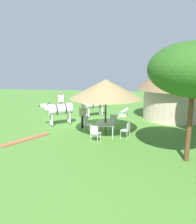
{
  "coord_description": "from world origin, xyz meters",
  "views": [
    {
      "loc": [
        14.43,
        2.13,
        4.06
      ],
      "look_at": [
        0.8,
        0.34,
        1.0
      ],
      "focal_mm": 35.78,
      "sensor_mm": 36.0,
      "label": 1
    }
  ],
  "objects_px": {
    "guest_beside_umbrella": "(83,113)",
    "shade_umbrella": "(106,89)",
    "patio_chair_near_hut": "(127,129)",
    "zebra_nearest_camera": "(59,109)",
    "zebra_by_umbrella": "(94,104)",
    "patio_dining_table": "(105,124)",
    "standing_watcher": "(61,100)",
    "patio_chair_west_end": "(87,123)",
    "patio_chair_near_lawn": "(113,121)",
    "acacia_tree_left_background": "(194,70)",
    "striped_lounge_chair": "(123,113)",
    "patio_chair_east_end": "(95,132)",
    "thatched_hut": "(174,85)"
  },
  "relations": [
    {
      "from": "patio_dining_table",
      "to": "guest_beside_umbrella",
      "type": "xyz_separation_m",
      "value": [
        -1.28,
        -1.56,
        0.26
      ]
    },
    {
      "from": "thatched_hut",
      "to": "guest_beside_umbrella",
      "type": "relative_size",
      "value": 3.4
    },
    {
      "from": "patio_chair_east_end",
      "to": "zebra_nearest_camera",
      "type": "height_order",
      "value": "zebra_nearest_camera"
    },
    {
      "from": "shade_umbrella",
      "to": "patio_chair_near_lawn",
      "type": "xyz_separation_m",
      "value": [
        -1.23,
        0.33,
        -2.13
      ]
    },
    {
      "from": "guest_beside_umbrella",
      "to": "zebra_nearest_camera",
      "type": "distance_m",
      "value": 1.71
    },
    {
      "from": "patio_chair_near_hut",
      "to": "zebra_nearest_camera",
      "type": "distance_m",
      "value": 4.92
    },
    {
      "from": "acacia_tree_left_background",
      "to": "guest_beside_umbrella",
      "type": "bearing_deg",
      "value": -128.84
    },
    {
      "from": "patio_chair_east_end",
      "to": "acacia_tree_left_background",
      "type": "distance_m",
      "value": 5.57
    },
    {
      "from": "thatched_hut",
      "to": "patio_chair_east_end",
      "type": "distance_m",
      "value": 7.77
    },
    {
      "from": "thatched_hut",
      "to": "guest_beside_umbrella",
      "type": "bearing_deg",
      "value": -62.03
    },
    {
      "from": "patio_chair_near_lawn",
      "to": "patio_chair_east_end",
      "type": "bearing_deg",
      "value": 87.85
    },
    {
      "from": "patio_chair_east_end",
      "to": "shade_umbrella",
      "type": "bearing_deg",
      "value": 90.0
    },
    {
      "from": "shade_umbrella",
      "to": "guest_beside_umbrella",
      "type": "distance_m",
      "value": 2.65
    },
    {
      "from": "acacia_tree_left_background",
      "to": "zebra_by_umbrella",
      "type": "bearing_deg",
      "value": -145.56
    },
    {
      "from": "guest_beside_umbrella",
      "to": "shade_umbrella",
      "type": "bearing_deg",
      "value": -87.42
    },
    {
      "from": "thatched_hut",
      "to": "zebra_nearest_camera",
      "type": "bearing_deg",
      "value": -70.09
    },
    {
      "from": "shade_umbrella",
      "to": "striped_lounge_chair",
      "type": "xyz_separation_m",
      "value": [
        -4.81,
        0.86,
        -2.4
      ]
    },
    {
      "from": "guest_beside_umbrella",
      "to": "zebra_by_umbrella",
      "type": "distance_m",
      "value": 3.11
    },
    {
      "from": "patio_chair_west_end",
      "to": "standing_watcher",
      "type": "relative_size",
      "value": 0.52
    },
    {
      "from": "patio_chair_near_hut",
      "to": "guest_beside_umbrella",
      "type": "relative_size",
      "value": 0.58
    },
    {
      "from": "patio_chair_near_lawn",
      "to": "zebra_by_umbrella",
      "type": "relative_size",
      "value": 0.48
    },
    {
      "from": "guest_beside_umbrella",
      "to": "zebra_by_umbrella",
      "type": "height_order",
      "value": "guest_beside_umbrella"
    },
    {
      "from": "patio_chair_near_lawn",
      "to": "zebra_by_umbrella",
      "type": "height_order",
      "value": "zebra_by_umbrella"
    },
    {
      "from": "guest_beside_umbrella",
      "to": "zebra_nearest_camera",
      "type": "bearing_deg",
      "value": 117.63
    },
    {
      "from": "shade_umbrella",
      "to": "patio_chair_west_end",
      "type": "xyz_separation_m",
      "value": [
        -0.54,
        -1.15,
        -2.13
      ]
    },
    {
      "from": "patio_dining_table",
      "to": "standing_watcher",
      "type": "height_order",
      "value": "standing_watcher"
    },
    {
      "from": "patio_chair_near_lawn",
      "to": "striped_lounge_chair",
      "type": "distance_m",
      "value": 3.64
    },
    {
      "from": "standing_watcher",
      "to": "zebra_by_umbrella",
      "type": "xyz_separation_m",
      "value": [
        1.05,
        2.91,
        -0.07
      ]
    },
    {
      "from": "patio_chair_west_end",
      "to": "zebra_nearest_camera",
      "type": "relative_size",
      "value": 0.46
    },
    {
      "from": "patio_dining_table",
      "to": "acacia_tree_left_background",
      "type": "bearing_deg",
      "value": 51.37
    },
    {
      "from": "patio_chair_near_lawn",
      "to": "zebra_by_umbrella",
      "type": "xyz_separation_m",
      "value": [
        -3.16,
        -1.65,
        0.44
      ]
    },
    {
      "from": "zebra_by_umbrella",
      "to": "acacia_tree_left_background",
      "type": "relative_size",
      "value": 0.39
    },
    {
      "from": "patio_chair_west_end",
      "to": "standing_watcher",
      "type": "height_order",
      "value": "standing_watcher"
    },
    {
      "from": "patio_chair_near_hut",
      "to": "zebra_by_umbrella",
      "type": "distance_m",
      "value": 5.44
    },
    {
      "from": "thatched_hut",
      "to": "guest_beside_umbrella",
      "type": "distance_m",
      "value": 7.03
    },
    {
      "from": "patio_dining_table",
      "to": "zebra_by_umbrella",
      "type": "xyz_separation_m",
      "value": [
        -4.38,
        -1.32,
        0.3
      ]
    },
    {
      "from": "striped_lounge_chair",
      "to": "zebra_nearest_camera",
      "type": "height_order",
      "value": "zebra_nearest_camera"
    },
    {
      "from": "patio_chair_near_hut",
      "to": "zebra_by_umbrella",
      "type": "xyz_separation_m",
      "value": [
        -4.81,
        -2.52,
        0.44
      ]
    },
    {
      "from": "thatched_hut",
      "to": "patio_dining_table",
      "type": "height_order",
      "value": "thatched_hut"
    },
    {
      "from": "patio_dining_table",
      "to": "thatched_hut",
      "type": "bearing_deg",
      "value": 135.02
    },
    {
      "from": "patio_chair_near_lawn",
      "to": "guest_beside_umbrella",
      "type": "height_order",
      "value": "guest_beside_umbrella"
    },
    {
      "from": "thatched_hut",
      "to": "acacia_tree_left_background",
      "type": "xyz_separation_m",
      "value": [
        7.46,
        -0.77,
        1.28
      ]
    },
    {
      "from": "thatched_hut",
      "to": "standing_watcher",
      "type": "height_order",
      "value": "thatched_hut"
    },
    {
      "from": "guest_beside_umbrella",
      "to": "standing_watcher",
      "type": "height_order",
      "value": "standing_watcher"
    },
    {
      "from": "patio_chair_near_lawn",
      "to": "acacia_tree_left_background",
      "type": "distance_m",
      "value": 6.31
    },
    {
      "from": "guest_beside_umbrella",
      "to": "standing_watcher",
      "type": "relative_size",
      "value": 0.9
    },
    {
      "from": "patio_chair_west_end",
      "to": "guest_beside_umbrella",
      "type": "distance_m",
      "value": 0.94
    },
    {
      "from": "patio_dining_table",
      "to": "patio_chair_near_hut",
      "type": "xyz_separation_m",
      "value": [
        0.43,
        1.19,
        -0.14
      ]
    },
    {
      "from": "zebra_nearest_camera",
      "to": "zebra_by_umbrella",
      "type": "xyz_separation_m",
      "value": [
        -2.68,
        1.89,
        -0.08
      ]
    },
    {
      "from": "patio_chair_east_end",
      "to": "zebra_by_umbrella",
      "type": "distance_m",
      "value": 5.67
    }
  ]
}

